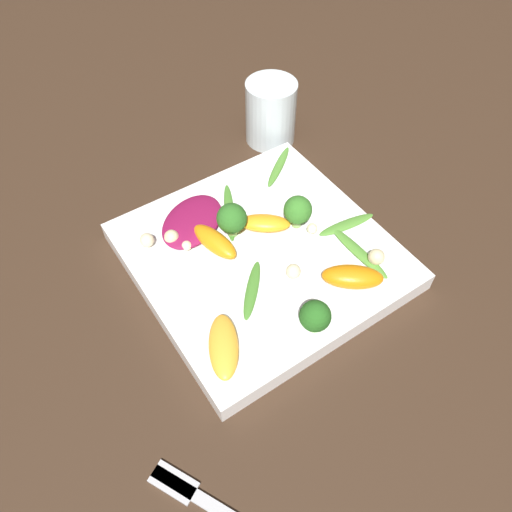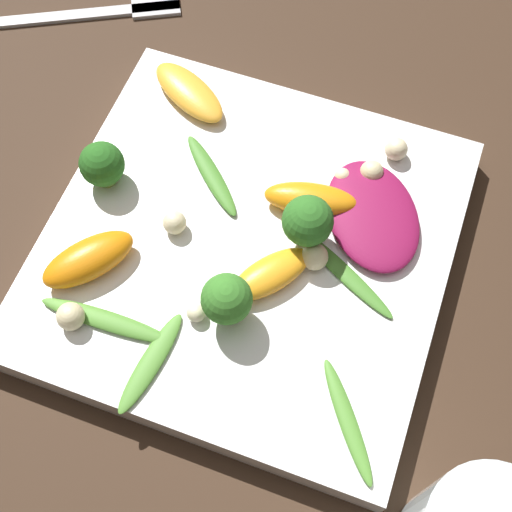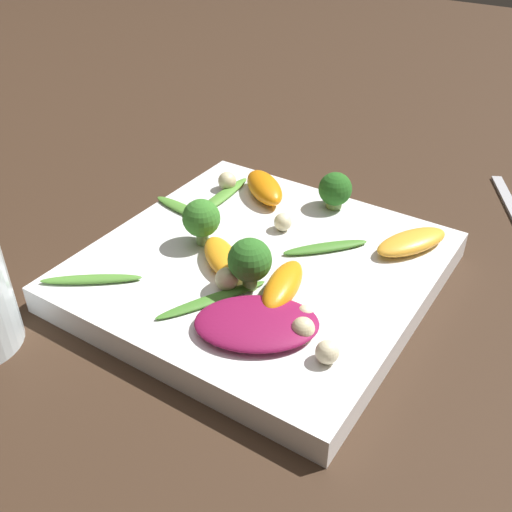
{
  "view_description": "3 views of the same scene",
  "coord_description": "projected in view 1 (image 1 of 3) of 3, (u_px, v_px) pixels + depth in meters",
  "views": [
    {
      "loc": [
        0.3,
        -0.21,
        0.47
      ],
      "look_at": [
        0.01,
        -0.01,
        0.03
      ],
      "focal_mm": 35.0,
      "sensor_mm": 36.0,
      "label": 1
    },
    {
      "loc": [
        -0.09,
        0.22,
        0.47
      ],
      "look_at": [
        -0.01,
        0.02,
        0.04
      ],
      "focal_mm": 50.0,
      "sensor_mm": 36.0,
      "label": 2
    },
    {
      "loc": [
        -0.36,
        -0.23,
        0.32
      ],
      "look_at": [
        -0.02,
        -0.01,
        0.04
      ],
      "focal_mm": 42.0,
      "sensor_mm": 36.0,
      "label": 3
    }
  ],
  "objects": [
    {
      "name": "orange_segment_3",
      "position": [
        265.0,
        223.0,
        0.59
      ],
      "size": [
        0.06,
        0.06,
        0.02
      ],
      "color": "orange",
      "rests_on": "plate"
    },
    {
      "name": "orange_segment_2",
      "position": [
        352.0,
        277.0,
        0.54
      ],
      "size": [
        0.06,
        0.07,
        0.02
      ],
      "color": "orange",
      "rests_on": "plate"
    },
    {
      "name": "radicchio_leaf_0",
      "position": [
        192.0,
        221.0,
        0.59
      ],
      "size": [
        0.1,
        0.11,
        0.01
      ],
      "color": "maroon",
      "rests_on": "plate"
    },
    {
      "name": "orange_segment_1",
      "position": [
        224.0,
        346.0,
        0.49
      ],
      "size": [
        0.08,
        0.06,
        0.01
      ],
      "color": "#FCAD33",
      "rests_on": "plate"
    },
    {
      "name": "arugula_sprig_4",
      "position": [
        279.0,
        166.0,
        0.66
      ],
      "size": [
        0.06,
        0.07,
        0.01
      ],
      "color": "#518E33",
      "rests_on": "plate"
    },
    {
      "name": "macadamia_nut_1",
      "position": [
        312.0,
        229.0,
        0.59
      ],
      "size": [
        0.01,
        0.01,
        0.01
      ],
      "color": "beige",
      "rests_on": "plate"
    },
    {
      "name": "broccoli_floret_2",
      "position": [
        315.0,
        316.0,
        0.5
      ],
      "size": [
        0.03,
        0.03,
        0.04
      ],
      "color": "#84AD5B",
      "rests_on": "plate"
    },
    {
      "name": "arugula_sprig_1",
      "position": [
        358.0,
        252.0,
        0.57
      ],
      "size": [
        0.09,
        0.02,
        0.01
      ],
      "color": "#518E33",
      "rests_on": "plate"
    },
    {
      "name": "arugula_sprig_0",
      "position": [
        228.0,
        213.0,
        0.61
      ],
      "size": [
        0.09,
        0.05,
        0.0
      ],
      "color": "#47842D",
      "rests_on": "plate"
    },
    {
      "name": "arugula_sprig_2",
      "position": [
        347.0,
        225.0,
        0.6
      ],
      "size": [
        0.02,
        0.08,
        0.0
      ],
      "color": "#518E33",
      "rests_on": "plate"
    },
    {
      "name": "macadamia_nut_4",
      "position": [
        187.0,
        246.0,
        0.57
      ],
      "size": [
        0.01,
        0.01,
        0.01
      ],
      "color": "beige",
      "rests_on": "plate"
    },
    {
      "name": "plate",
      "position": [
        261.0,
        256.0,
        0.58
      ],
      "size": [
        0.28,
        0.28,
        0.02
      ],
      "color": "white",
      "rests_on": "ground_plane"
    },
    {
      "name": "drinking_glass",
      "position": [
        271.0,
        112.0,
        0.7
      ],
      "size": [
        0.07,
        0.07,
        0.09
      ],
      "color": "silver",
      "rests_on": "ground_plane"
    },
    {
      "name": "macadamia_nut_5",
      "position": [
        239.0,
        217.0,
        0.59
      ],
      "size": [
        0.02,
        0.02,
        0.02
      ],
      "color": "beige",
      "rests_on": "plate"
    },
    {
      "name": "macadamia_nut_6",
      "position": [
        147.0,
        240.0,
        0.57
      ],
      "size": [
        0.02,
        0.02,
        0.02
      ],
      "color": "beige",
      "rests_on": "plate"
    },
    {
      "name": "macadamia_nut_3",
      "position": [
        172.0,
        237.0,
        0.57
      ],
      "size": [
        0.02,
        0.02,
        0.02
      ],
      "color": "beige",
      "rests_on": "plate"
    },
    {
      "name": "arugula_sprig_3",
      "position": [
        252.0,
        290.0,
        0.54
      ],
      "size": [
        0.07,
        0.06,
        0.01
      ],
      "color": "#47842D",
      "rests_on": "plate"
    },
    {
      "name": "orange_segment_0",
      "position": [
        215.0,
        241.0,
        0.57
      ],
      "size": [
        0.07,
        0.04,
        0.02
      ],
      "color": "orange",
      "rests_on": "plate"
    },
    {
      "name": "macadamia_nut_0",
      "position": [
        293.0,
        271.0,
        0.54
      ],
      "size": [
        0.02,
        0.02,
        0.02
      ],
      "color": "beige",
      "rests_on": "plate"
    },
    {
      "name": "broccoli_floret_1",
      "position": [
        232.0,
        219.0,
        0.57
      ],
      "size": [
        0.04,
        0.04,
        0.04
      ],
      "color": "#7A9E51",
      "rests_on": "plate"
    },
    {
      "name": "broccoli_floret_0",
      "position": [
        298.0,
        210.0,
        0.58
      ],
      "size": [
        0.03,
        0.03,
        0.04
      ],
      "color": "#84AD5B",
      "rests_on": "plate"
    },
    {
      "name": "macadamia_nut_2",
      "position": [
        376.0,
        257.0,
        0.56
      ],
      "size": [
        0.02,
        0.02,
        0.02
      ],
      "color": "beige",
      "rests_on": "plate"
    },
    {
      "name": "ground_plane",
      "position": [
        261.0,
        262.0,
        0.59
      ],
      "size": [
        2.4,
        2.4,
        0.0
      ],
      "primitive_type": "plane",
      "color": "#382619"
    }
  ]
}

